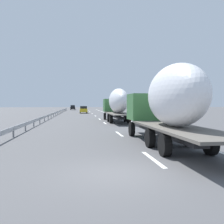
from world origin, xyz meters
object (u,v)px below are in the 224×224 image
Objects in this scene: car_black_suv at (73,107)px; road_sign at (116,105)px; truck_trailing at (167,102)px; car_yellow_coupe at (83,110)px; truck_lead at (117,103)px.

road_sign reaches higher than car_black_suv.
road_sign is at bearing -4.31° from truck_trailing.
car_black_suv reaches higher than car_yellow_coupe.
truck_trailing is 4.29× the size of road_sign.
truck_lead reaches higher than car_black_suv.
truck_lead is 3.24× the size of car_yellow_coupe.
car_yellow_coupe is (50.00, 3.85, -1.57)m from truck_trailing.
truck_trailing is 41.23m from road_sign.
car_yellow_coupe is at bearing 38.01° from road_sign.
car_yellow_coupe is at bearing -174.19° from car_black_suv.
car_yellow_coupe is at bearing 7.10° from truck_lead.
truck_lead is 22.22m from road_sign.
car_yellow_coupe is at bearing 4.40° from truck_trailing.
road_sign is at bearing -166.41° from car_black_suv.
car_black_suv is at bearing 6.42° from truck_lead.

